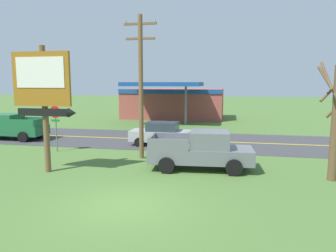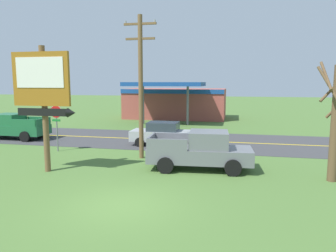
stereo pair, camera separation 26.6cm
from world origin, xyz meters
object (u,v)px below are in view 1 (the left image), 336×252
object	(u,v)px
utility_pole	(141,83)
pickup_grey_parked_on_lawn	(202,151)
bare_tree	(336,119)
stop_sign	(56,120)
gas_station	(173,102)
motel_sign	(44,90)
car_silver_near_lane	(161,133)
pickup_green_on_road	(12,127)

from	to	relation	value
utility_pole	pickup_grey_parked_on_lawn	xyz separation A→B (m)	(3.65, -1.68, -3.37)
utility_pole	bare_tree	size ratio (longest dim) A/B	1.52
stop_sign	pickup_grey_parked_on_lawn	distance (m)	9.78
stop_sign	gas_station	distance (m)	20.37
gas_station	motel_sign	bearing A→B (deg)	-94.02
gas_station	utility_pole	bearing A→B (deg)	-84.54
motel_sign	car_silver_near_lane	size ratio (longest dim) A/B	1.46
motel_sign	pickup_green_on_road	xyz separation A→B (m)	(-7.88, 7.72, -3.08)
gas_station	pickup_grey_parked_on_lawn	world-z (taller)	gas_station
pickup_grey_parked_on_lawn	pickup_green_on_road	world-z (taller)	same
bare_tree	pickup_grey_parked_on_lawn	distance (m)	6.25
stop_sign	pickup_grey_parked_on_lawn	bearing A→B (deg)	-13.62
motel_sign	stop_sign	bearing A→B (deg)	115.60
utility_pole	bare_tree	xyz separation A→B (m)	(9.60, -2.39, -1.56)
motel_sign	utility_pole	distance (m)	5.30
gas_station	pickup_grey_parked_on_lawn	bearing A→B (deg)	-75.84
gas_station	stop_sign	bearing A→B (deg)	-100.82
gas_station	car_silver_near_lane	bearing A→B (deg)	-82.31
pickup_grey_parked_on_lawn	stop_sign	bearing A→B (deg)	166.38
gas_station	car_silver_near_lane	size ratio (longest dim) A/B	2.86
utility_pole	pickup_grey_parked_on_lawn	size ratio (longest dim) A/B	1.52
utility_pole	pickup_grey_parked_on_lawn	world-z (taller)	utility_pole
gas_station	bare_tree	bearing A→B (deg)	-63.31
bare_tree	car_silver_near_lane	xyz separation A→B (m)	(-9.31, 6.32, -1.94)
motel_sign	car_silver_near_lane	distance (m)	9.26
pickup_green_on_road	utility_pole	bearing A→B (deg)	-18.78
motel_sign	gas_station	distance (m)	24.56
stop_sign	car_silver_near_lane	xyz separation A→B (m)	(6.08, 3.32, -1.20)
bare_tree	pickup_grey_parked_on_lawn	xyz separation A→B (m)	(-5.94, 0.71, -1.81)
bare_tree	pickup_green_on_road	xyz separation A→B (m)	(-21.16, 6.32, -1.81)
gas_station	pickup_green_on_road	xyz separation A→B (m)	(-9.59, -16.69, -0.98)
motel_sign	pickup_green_on_road	world-z (taller)	motel_sign
stop_sign	bare_tree	size ratio (longest dim) A/B	0.56
bare_tree	utility_pole	bearing A→B (deg)	166.01
stop_sign	utility_pole	world-z (taller)	utility_pole
motel_sign	utility_pole	world-z (taller)	utility_pole
stop_sign	car_silver_near_lane	world-z (taller)	stop_sign
stop_sign	pickup_green_on_road	bearing A→B (deg)	150.06
motel_sign	car_silver_near_lane	xyz separation A→B (m)	(3.97, 7.72, -3.21)
motel_sign	utility_pole	bearing A→B (deg)	45.79
motel_sign	pickup_grey_parked_on_lawn	xyz separation A→B (m)	(7.34, 2.11, -3.08)
bare_tree	pickup_green_on_road	size ratio (longest dim) A/B	1.02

